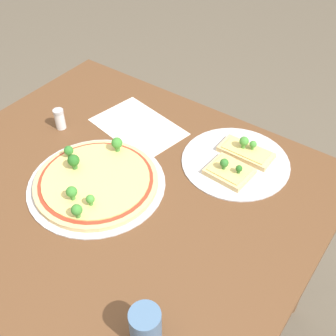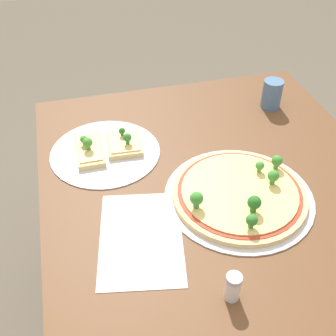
# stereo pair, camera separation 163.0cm
# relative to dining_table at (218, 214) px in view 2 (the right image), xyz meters

# --- Properties ---
(ground_plane) EXTENTS (8.00, 8.00, 0.00)m
(ground_plane) POSITION_rel_dining_table_xyz_m (0.00, 0.00, -0.66)
(ground_plane) COLOR brown
(dining_table) EXTENTS (1.10, 0.93, 0.76)m
(dining_table) POSITION_rel_dining_table_xyz_m (0.00, 0.00, 0.00)
(dining_table) COLOR brown
(dining_table) RESTS_ON ground_plane
(pizza_tray_whole) EXTENTS (0.38, 0.38, 0.07)m
(pizza_tray_whole) POSITION_rel_dining_table_xyz_m (0.05, 0.03, 0.12)
(pizza_tray_whole) COLOR silver
(pizza_tray_whole) RESTS_ON dining_table
(pizza_tray_slice) EXTENTS (0.32, 0.32, 0.06)m
(pizza_tray_slice) POSITION_rel_dining_table_xyz_m (-0.23, -0.27, 0.11)
(pizza_tray_slice) COLOR silver
(pizza_tray_slice) RESTS_ON dining_table
(drinking_cup) EXTENTS (0.06, 0.06, 0.10)m
(drinking_cup) POSITION_rel_dining_table_xyz_m (-0.33, 0.30, 0.15)
(drinking_cup) COLOR #4C7099
(drinking_cup) RESTS_ON dining_table
(condiment_shaker) EXTENTS (0.03, 0.03, 0.07)m
(condiment_shaker) POSITION_rel_dining_table_xyz_m (0.31, -0.09, 0.14)
(condiment_shaker) COLOR silver
(condiment_shaker) RESTS_ON dining_table
(paper_menu) EXTENTS (0.32, 0.24, 0.00)m
(paper_menu) POSITION_rel_dining_table_xyz_m (0.12, -0.24, 0.10)
(paper_menu) COLOR white
(paper_menu) RESTS_ON dining_table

